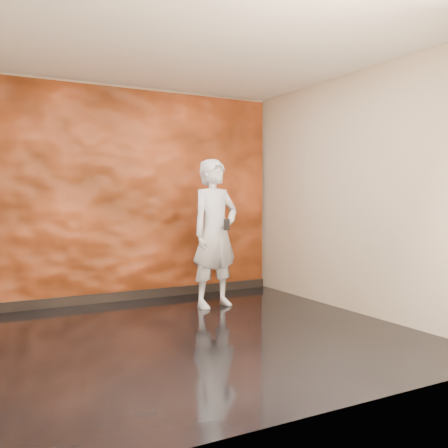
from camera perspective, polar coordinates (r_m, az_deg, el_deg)
room at (r=4.86m, az=-2.68°, el=3.70°), size 4.02×4.02×2.81m
feature_wall at (r=6.68m, az=-9.99°, el=3.30°), size 3.90×0.06×2.75m
baseboard at (r=6.76m, az=-9.78°, el=-7.95°), size 3.90×0.04×0.12m
man at (r=6.13m, az=-1.04°, el=-1.05°), size 0.73×0.55×1.81m
phone at (r=5.91m, az=0.31°, el=-0.06°), size 0.07×0.03×0.14m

